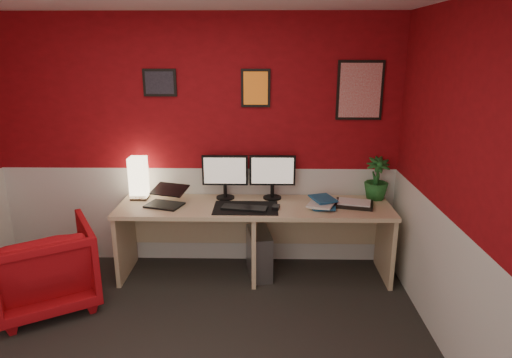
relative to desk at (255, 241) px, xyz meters
The scene contains 22 objects.
wall_back 1.11m from the desk, 149.32° to the left, with size 4.00×0.01×2.50m, color maroon.
wall_right 2.18m from the desk, 44.73° to the right, with size 0.01×3.50×2.50m, color maroon.
wainscot_back 0.69m from the desk, 149.69° to the left, with size 4.00×0.01×1.00m, color silver.
wainscot_right 2.00m from the desk, 44.83° to the right, with size 0.01×3.50×1.00m, color silver.
desk is the anchor object (origin of this frame).
shoji_lamp 1.29m from the desk, behind, with size 0.16×0.16×0.40m, color #FFE5B2.
laptop 0.98m from the desk, behind, with size 0.33×0.23×0.22m, color black.
monitor_left 0.75m from the desk, 145.37° to the left, with size 0.45×0.06×0.58m, color black.
monitor_right 0.71m from the desk, 50.75° to the left, with size 0.45×0.06×0.58m, color black.
desk_mat 0.39m from the desk, 134.23° to the right, with size 0.60×0.38×0.01m, color black.
keyboard 0.41m from the desk, 128.80° to the right, with size 0.42×0.14×0.02m, color black.
mouse 0.45m from the desk, 27.41° to the right, with size 0.06×0.10×0.03m, color black.
book_bottom 0.67m from the desk, ahead, with size 0.21×0.29×0.03m, color #1B517D.
book_middle 0.67m from the desk, ahead, with size 0.23×0.31×0.02m, color silver.
book_top 0.70m from the desk, ahead, with size 0.20×0.26×0.02m, color #1B517D.
zen_tray 1.02m from the desk, ahead, with size 0.35×0.25×0.03m, color black.
potted_plant 1.34m from the desk, 10.28° to the left, with size 0.23×0.23×0.42m, color #19591E.
pc_tower 0.15m from the desk, 14.80° to the left, with size 0.20×0.45×0.45m, color #99999E.
armchair 1.88m from the desk, 162.13° to the right, with size 0.78×0.80×0.73m, color #AE0D13.
art_left 1.77m from the desk, 160.14° to the left, with size 0.32×0.02×0.26m, color black.
art_center 1.47m from the desk, 89.17° to the left, with size 0.28×0.02×0.36m, color orange.
art_right 1.76m from the desk, 18.28° to the left, with size 0.44×0.02×0.56m, color red.
Camera 1 is at (0.68, -2.60, 2.17)m, focal length 31.38 mm.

